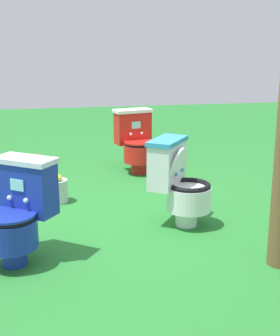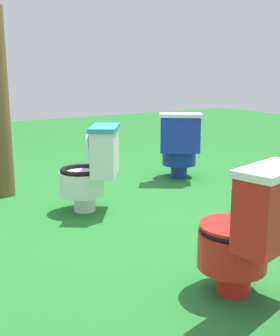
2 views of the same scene
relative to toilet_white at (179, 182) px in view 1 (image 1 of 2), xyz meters
name	(u,v)px [view 1 (image 1 of 2)]	position (x,y,z in m)	size (l,w,h in m)	color
ground	(91,215)	(0.36, 0.70, -0.37)	(14.00, 14.00, 0.00)	#26752D
toilet_white	(179,182)	(0.00, 0.00, 0.00)	(0.61, 0.63, 0.73)	white
toilet_red	(136,141)	(1.70, 0.04, 0.00)	(0.57, 0.50, 0.73)	red
toilet_blue	(18,211)	(-0.46, 1.28, 0.00)	(0.63, 0.61, 0.73)	#192D9E
small_crate	(25,170)	(1.54, 1.32, -0.24)	(0.35, 0.33, 0.27)	brown
lemon_bucket	(56,190)	(0.77, 0.99, -0.26)	(0.22, 0.22, 0.28)	#B7B7BF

